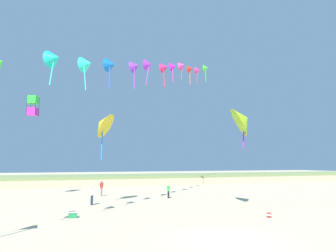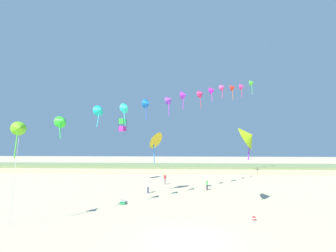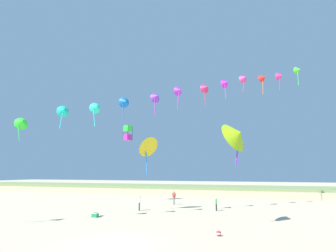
% 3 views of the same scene
% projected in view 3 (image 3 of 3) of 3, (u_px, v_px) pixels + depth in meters
% --- Properties ---
extents(ground_plane, '(240.00, 240.00, 0.00)m').
position_uv_depth(ground_plane, '(110.00, 244.00, 18.20)').
color(ground_plane, beige).
extents(dune_ridge, '(120.00, 13.38, 1.62)m').
position_uv_depth(dune_ridge, '(222.00, 190.00, 56.92)').
color(dune_ridge, '#BFAE8B').
rests_on(dune_ridge, ground).
extents(person_near_left, '(0.40, 0.54, 1.71)m').
position_uv_depth(person_near_left, '(139.00, 202.00, 33.76)').
color(person_near_left, '#282D4C').
rests_on(person_near_left, ground).
extents(person_near_right, '(0.28, 0.50, 1.48)m').
position_uv_depth(person_near_right, '(216.00, 203.00, 33.49)').
color(person_near_right, black).
rests_on(person_near_right, ground).
extents(person_mid_center, '(0.53, 0.43, 1.73)m').
position_uv_depth(person_mid_center, '(174.00, 197.00, 39.78)').
color(person_mid_center, gray).
rests_on(person_mid_center, ground).
extents(kite_banner_string, '(28.53, 28.75, 19.28)m').
position_uv_depth(kite_banner_string, '(181.00, 92.00, 33.57)').
color(kite_banner_string, '#6CD320').
extents(large_kite_low_lead, '(1.27, 1.27, 2.20)m').
position_uv_depth(large_kite_low_lead, '(128.00, 133.00, 44.75)').
color(large_kite_low_lead, '#C729AB').
extents(large_kite_mid_trail, '(2.88, 3.10, 4.59)m').
position_uv_depth(large_kite_mid_trail, '(147.00, 146.00, 34.59)').
color(large_kite_mid_trail, yellow).
extents(large_kite_high_solo, '(2.97, 3.29, 3.85)m').
position_uv_depth(large_kite_high_solo, '(237.00, 135.00, 24.96)').
color(large_kite_high_solo, '#9ECB17').
extents(beach_cooler, '(0.58, 0.41, 0.46)m').
position_uv_depth(beach_cooler, '(95.00, 215.00, 28.71)').
color(beach_cooler, '#23844C').
rests_on(beach_cooler, ground).
extents(beach_ball, '(0.36, 0.36, 0.36)m').
position_uv_depth(beach_ball, '(219.00, 233.00, 20.34)').
color(beach_ball, red).
rests_on(beach_ball, ground).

